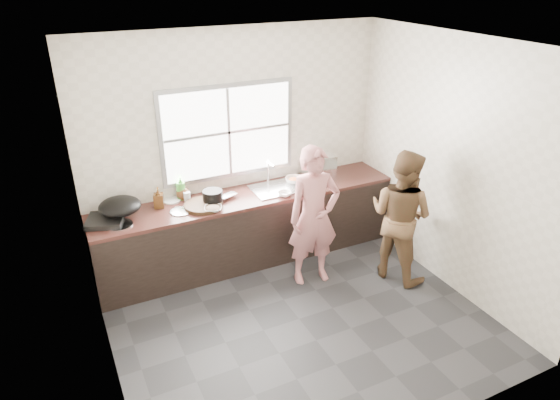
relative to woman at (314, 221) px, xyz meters
name	(u,v)px	position (x,y,z in m)	size (l,w,h in m)	color
floor	(299,319)	(-0.48, -0.59, -0.75)	(3.60, 3.20, 0.01)	#29292C
ceiling	(305,46)	(-0.48, -0.59, 1.96)	(3.60, 3.20, 0.01)	silver
wall_back	(236,147)	(-0.48, 1.02, 0.60)	(3.60, 0.01, 2.70)	beige
wall_left	(93,245)	(-2.28, -0.59, 0.60)	(0.01, 3.20, 2.70)	beige
wall_right	(453,167)	(1.33, -0.59, 0.60)	(0.01, 3.20, 2.70)	beige
wall_front	(419,297)	(-0.48, -2.19, 0.60)	(3.60, 0.01, 2.70)	beige
cabinet	(249,229)	(-0.48, 0.70, -0.34)	(3.60, 0.62, 0.82)	black
countertop	(248,196)	(-0.48, 0.70, 0.09)	(3.60, 0.64, 0.04)	#3B1D18
sink	(275,189)	(-0.13, 0.70, 0.12)	(0.55, 0.45, 0.02)	silver
faucet	(268,172)	(-0.13, 0.90, 0.26)	(0.02, 0.02, 0.30)	silver
window_frame	(228,132)	(-0.58, 1.00, 0.80)	(1.60, 0.05, 1.10)	#9EA0A5
window_glazing	(229,132)	(-0.58, 0.98, 0.80)	(1.50, 0.01, 1.00)	white
woman	(314,221)	(0.00, 0.00, 0.00)	(0.54, 0.36, 1.49)	#C37576
person_side	(400,216)	(0.91, -0.34, 0.02)	(0.74, 0.58, 1.53)	brown
cutting_board	(203,205)	(-1.04, 0.63, 0.14)	(0.42, 0.42, 0.04)	black
cleaver	(228,195)	(-0.72, 0.72, 0.16)	(0.20, 0.10, 0.01)	#B1B4B8
bowl_mince	(213,209)	(-0.98, 0.49, 0.14)	(0.19, 0.19, 0.05)	silver
bowl_crabs	(294,181)	(0.17, 0.78, 0.14)	(0.18, 0.18, 0.06)	silver
bowl_held	(285,193)	(-0.11, 0.49, 0.15)	(0.20, 0.20, 0.06)	white
black_pot	(213,197)	(-0.92, 0.66, 0.19)	(0.22, 0.22, 0.16)	black
plate_food	(172,200)	(-1.31, 0.93, 0.12)	(0.20, 0.20, 0.02)	silver
bottle_green	(181,188)	(-1.20, 0.93, 0.26)	(0.11, 0.11, 0.28)	green
bottle_brown_tall	(159,198)	(-1.48, 0.84, 0.22)	(0.10, 0.10, 0.21)	#4B2D12
bottle_brown_short	(183,191)	(-1.18, 0.93, 0.21)	(0.14, 0.14, 0.18)	#4A2A12
glass_jar	(187,197)	(-1.16, 0.86, 0.17)	(0.08, 0.08, 0.11)	silver
burner	(105,220)	(-2.07, 0.73, 0.14)	(0.36, 0.36, 0.05)	black
wok	(120,206)	(-1.90, 0.75, 0.26)	(0.44, 0.44, 0.16)	black
dish_rack	(319,166)	(0.53, 0.82, 0.26)	(0.38, 0.26, 0.28)	white
pot_lid_left	(119,225)	(-1.95, 0.60, 0.12)	(0.27, 0.27, 0.01)	#B0B1B7
pot_lid_right	(181,211)	(-1.30, 0.63, 0.12)	(0.24, 0.24, 0.01)	silver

